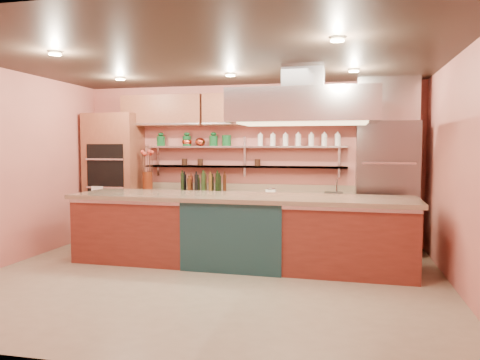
% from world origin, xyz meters
% --- Properties ---
extents(floor, '(6.00, 5.00, 0.02)m').
position_xyz_m(floor, '(0.00, 0.00, -0.01)').
color(floor, gray).
rests_on(floor, ground).
extents(ceiling, '(6.00, 5.00, 0.02)m').
position_xyz_m(ceiling, '(0.00, 0.00, 2.80)').
color(ceiling, black).
rests_on(ceiling, wall_back).
extents(wall_back, '(6.00, 0.04, 2.80)m').
position_xyz_m(wall_back, '(0.00, 2.50, 1.40)').
color(wall_back, '#CB6E60').
rests_on(wall_back, floor).
extents(wall_front, '(6.00, 0.04, 2.80)m').
position_xyz_m(wall_front, '(0.00, -2.50, 1.40)').
color(wall_front, '#CB6E60').
rests_on(wall_front, floor).
extents(wall_left, '(0.04, 5.00, 2.80)m').
position_xyz_m(wall_left, '(-3.00, 0.00, 1.40)').
color(wall_left, '#CB6E60').
rests_on(wall_left, floor).
extents(wall_right, '(0.04, 5.00, 2.80)m').
position_xyz_m(wall_right, '(3.00, 0.00, 1.40)').
color(wall_right, '#CB6E60').
rests_on(wall_right, floor).
extents(oven_stack, '(0.95, 0.64, 2.30)m').
position_xyz_m(oven_stack, '(-2.45, 2.18, 1.15)').
color(oven_stack, brown).
rests_on(oven_stack, floor).
extents(refrigerator, '(0.95, 0.72, 2.10)m').
position_xyz_m(refrigerator, '(2.35, 2.14, 1.05)').
color(refrigerator, slate).
rests_on(refrigerator, floor).
extents(back_counter, '(3.84, 0.64, 0.93)m').
position_xyz_m(back_counter, '(-0.05, 2.20, 0.47)').
color(back_counter, tan).
rests_on(back_counter, floor).
extents(wall_shelf_lower, '(3.60, 0.26, 0.03)m').
position_xyz_m(wall_shelf_lower, '(-0.05, 2.37, 1.35)').
color(wall_shelf_lower, silver).
rests_on(wall_shelf_lower, wall_back).
extents(wall_shelf_upper, '(3.60, 0.26, 0.03)m').
position_xyz_m(wall_shelf_upper, '(-0.05, 2.37, 1.70)').
color(wall_shelf_upper, silver).
rests_on(wall_shelf_upper, wall_back).
extents(upper_cabinets, '(4.60, 0.36, 0.55)m').
position_xyz_m(upper_cabinets, '(0.00, 2.32, 2.35)').
color(upper_cabinets, brown).
rests_on(upper_cabinets, wall_back).
extents(range_hood, '(2.00, 1.00, 0.45)m').
position_xyz_m(range_hood, '(1.13, 0.80, 2.25)').
color(range_hood, silver).
rests_on(range_hood, ceiling).
extents(ceiling_downlights, '(4.00, 2.80, 0.02)m').
position_xyz_m(ceiling_downlights, '(0.00, 0.20, 2.77)').
color(ceiling_downlights, '#FFE5A5').
rests_on(ceiling_downlights, ceiling).
extents(island, '(4.84, 1.18, 1.01)m').
position_xyz_m(island, '(0.23, 0.80, 0.50)').
color(island, maroon).
rests_on(island, floor).
extents(flower_vase, '(0.22, 0.22, 0.32)m').
position_xyz_m(flower_vase, '(-1.78, 2.15, 1.09)').
color(flower_vase, '#5C1F0D').
rests_on(flower_vase, back_counter).
extents(oil_bottle_cluster, '(0.93, 0.45, 0.29)m').
position_xyz_m(oil_bottle_cluster, '(-0.71, 2.15, 1.07)').
color(oil_bottle_cluster, black).
rests_on(oil_bottle_cluster, back_counter).
extents(kitchen_scale, '(0.17, 0.14, 0.09)m').
position_xyz_m(kitchen_scale, '(0.47, 2.15, 0.98)').
color(kitchen_scale, white).
rests_on(kitchen_scale, back_counter).
extents(bar_faucet, '(0.03, 0.03, 0.23)m').
position_xyz_m(bar_faucet, '(1.57, 2.25, 1.05)').
color(bar_faucet, silver).
rests_on(bar_faucet, back_counter).
extents(copper_kettle, '(0.19, 0.19, 0.15)m').
position_xyz_m(copper_kettle, '(-0.85, 2.37, 1.79)').
color(copper_kettle, '#C6492D').
rests_on(copper_kettle, wall_shelf_upper).
extents(green_canister, '(0.20, 0.20, 0.19)m').
position_xyz_m(green_canister, '(-0.36, 2.37, 1.81)').
color(green_canister, '#0E451E').
rests_on(green_canister, wall_shelf_upper).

